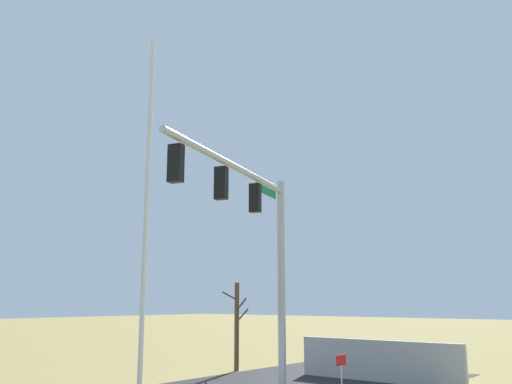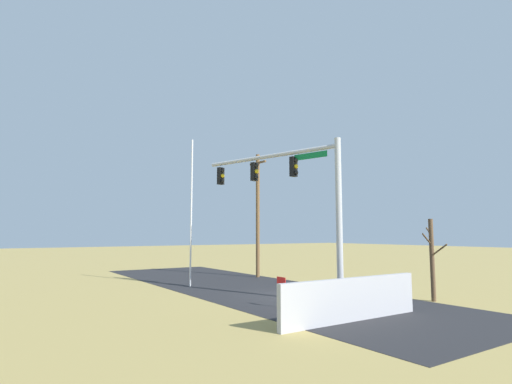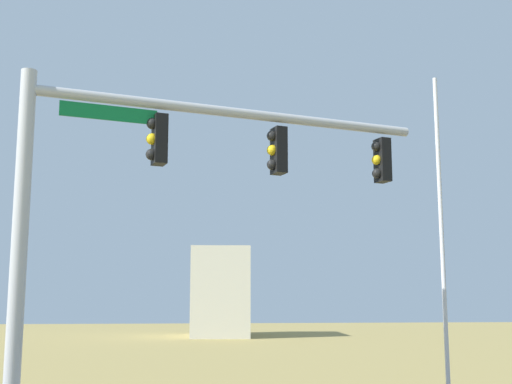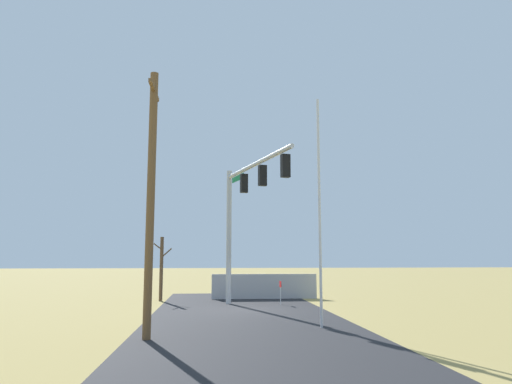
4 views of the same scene
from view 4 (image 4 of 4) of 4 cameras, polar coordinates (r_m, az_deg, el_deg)
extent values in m
plane|color=#9E894C|center=(23.00, -1.86, -14.17)|extent=(160.00, 160.00, 0.00)
cube|color=#232326|center=(19.04, -1.08, -15.48)|extent=(28.00, 8.00, 0.01)
cube|color=#B7B5AD|center=(26.81, -3.47, -13.25)|extent=(6.00, 6.00, 0.01)
cube|color=#A8A8AD|center=(28.71, 1.04, -11.44)|extent=(0.20, 6.35, 1.47)
cylinder|color=#B2B5BA|center=(25.72, -3.33, -5.40)|extent=(0.28, 0.28, 7.25)
cylinder|color=#B2B5BA|center=(22.34, -0.06, 3.43)|extent=(7.78, 2.40, 0.20)
cube|color=#0F7238|center=(24.66, -2.23, 1.70)|extent=(1.74, 0.52, 0.28)
cube|color=black|center=(23.70, -1.47, 1.06)|extent=(0.33, 0.41, 0.96)
sphere|color=black|center=(23.89, -1.59, 1.72)|extent=(0.22, 0.22, 0.22)
sphere|color=yellow|center=(23.84, -1.60, 1.01)|extent=(0.22, 0.22, 0.22)
sphere|color=black|center=(23.80, -1.60, 0.29)|extent=(0.22, 0.22, 0.22)
cube|color=black|center=(21.41, 0.79, 2.02)|extent=(0.33, 0.41, 0.96)
sphere|color=black|center=(21.60, 0.64, 2.74)|extent=(0.22, 0.22, 0.22)
sphere|color=yellow|center=(21.54, 0.64, 1.96)|extent=(0.22, 0.22, 0.22)
sphere|color=black|center=(21.49, 0.64, 1.17)|extent=(0.22, 0.22, 0.22)
cube|color=black|center=(19.16, 3.60, 3.20)|extent=(0.33, 0.41, 0.96)
sphere|color=black|center=(19.35, 3.41, 4.00)|extent=(0.22, 0.22, 0.22)
sphere|color=yellow|center=(19.29, 3.42, 3.12)|extent=(0.22, 0.22, 0.22)
sphere|color=black|center=(19.24, 3.42, 2.25)|extent=(0.22, 0.22, 0.22)
cylinder|color=silver|center=(17.44, 7.75, -2.17)|extent=(0.10, 0.10, 8.48)
cylinder|color=brown|center=(15.25, -12.73, -1.12)|extent=(0.26, 0.26, 8.54)
cube|color=brown|center=(16.08, -12.33, 11.98)|extent=(1.90, 0.12, 0.12)
cylinder|color=brown|center=(27.76, -11.47, -9.16)|extent=(0.20, 0.20, 3.65)
cylinder|color=brown|center=(28.12, -11.37, -8.24)|extent=(0.78, 0.07, 0.57)
cylinder|color=brown|center=(27.54, -11.86, -6.54)|extent=(0.54, 0.47, 0.39)
cylinder|color=brown|center=(27.70, -10.85, -7.30)|extent=(0.12, 0.61, 0.55)
cylinder|color=silver|center=(25.40, 3.00, -12.54)|extent=(0.04, 0.04, 0.90)
cube|color=red|center=(25.36, 2.99, -11.17)|extent=(0.56, 0.02, 0.32)
camera|label=1|loc=(16.00, 47.28, -4.19)|focal=38.08mm
camera|label=2|loc=(40.91, 14.57, -6.95)|focal=28.52mm
camera|label=3|loc=(25.40, -30.85, -5.24)|focal=46.73mm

